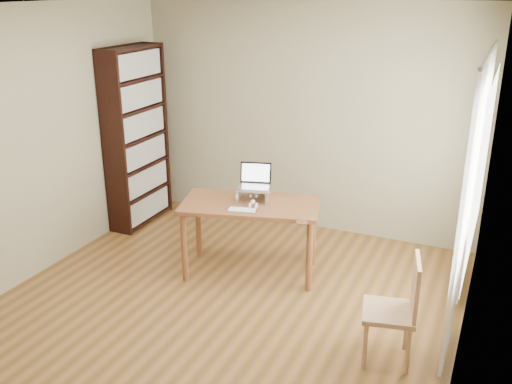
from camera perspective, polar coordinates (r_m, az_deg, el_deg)
name	(u,v)px	position (r m, az deg, el deg)	size (l,w,h in m)	color
room	(214,176)	(4.57, -4.20, 1.57)	(4.04, 4.54, 2.64)	brown
bookshelf	(137,137)	(6.86, -11.84, 5.37)	(0.30, 0.90, 2.10)	black
curtains	(470,194)	(4.86, 20.62, -0.22)	(0.03, 1.90, 2.25)	white
desk	(250,213)	(5.56, -0.57, -2.12)	(1.45, 0.99, 0.75)	brown
laptop_stand	(254,192)	(5.56, -0.23, -0.04)	(0.32, 0.25, 0.13)	silver
laptop	(256,181)	(5.57, 0.00, 1.14)	(0.35, 0.33, 0.22)	silver
keyboard	(242,210)	(5.33, -1.39, -1.83)	(0.29, 0.17, 0.02)	silver
coaster	(302,222)	(5.10, 4.59, -3.03)	(0.11, 0.11, 0.01)	brown
cat	(256,194)	(5.59, 0.03, -0.21)	(0.23, 0.47, 0.13)	#3F3731
chair	(398,308)	(4.48, 14.04, -11.18)	(0.46, 0.46, 0.88)	tan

